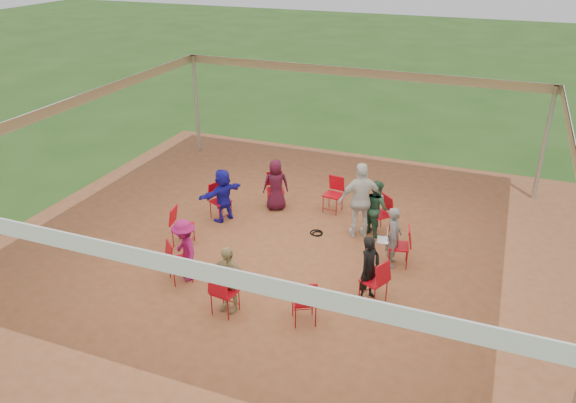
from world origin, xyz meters
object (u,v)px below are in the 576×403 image
(chair_3, at_px, (275,191))
(person_seated_1, at_px, (376,207))
(person_seated_3, at_px, (223,195))
(chair_1, at_px, (380,215))
(chair_6, at_px, (180,261))
(person_seated_2, at_px, (276,185))
(chair_7, at_px, (225,292))
(person_seated_0, at_px, (394,237))
(chair_8, at_px, (304,301))
(chair_9, at_px, (374,281))
(chair_0, at_px, (399,246))
(cable_coil, at_px, (317,233))
(person_seated_4, at_px, (185,250))
(person_seated_6, at_px, (369,269))
(laptop, at_px, (386,238))
(standing_person, at_px, (361,200))
(chair_4, at_px, (221,201))
(chair_2, at_px, (333,195))
(person_seated_5, at_px, (228,279))
(chair_5, at_px, (183,226))

(chair_3, height_order, person_seated_1, person_seated_1)
(person_seated_3, bearing_deg, chair_3, 166.59)
(chair_1, bearing_deg, chair_6, 90.00)
(chair_1, distance_m, person_seated_2, 2.71)
(chair_7, height_order, person_seated_0, person_seated_0)
(chair_8, bearing_deg, chair_3, 90.00)
(chair_3, relative_size, chair_9, 1.00)
(chair_0, xyz_separation_m, chair_1, (-0.70, 1.28, 0.00))
(cable_coil, bearing_deg, chair_9, -48.96)
(person_seated_4, height_order, person_seated_6, same)
(chair_6, xyz_separation_m, chair_7, (1.32, -0.62, 0.00))
(chair_0, height_order, laptop, chair_0)
(person_seated_6, bearing_deg, chair_0, 13.41)
(standing_person, xyz_separation_m, cable_coil, (-0.93, -0.29, -0.88))
(chair_8, distance_m, person_seated_3, 4.38)
(chair_4, distance_m, cable_coil, 2.48)
(chair_6, distance_m, person_seated_4, 0.25)
(chair_4, relative_size, chair_9, 1.00)
(chair_6, relative_size, chair_8, 1.00)
(chair_6, bearing_deg, chair_1, 90.00)
(chair_0, height_order, cable_coil, chair_0)
(standing_person, distance_m, cable_coil, 1.31)
(chair_3, xyz_separation_m, person_seated_4, (-0.40, -3.70, 0.21))
(person_seated_6, height_order, standing_person, standing_person)
(person_seated_1, bearing_deg, chair_9, 146.06)
(chair_6, bearing_deg, chair_2, 108.00)
(person_seated_0, bearing_deg, chair_9, 166.59)
(chair_7, xyz_separation_m, chair_8, (1.43, 0.27, 0.00))
(chair_9, xyz_separation_m, standing_person, (-0.89, 2.39, 0.45))
(person_seated_4, bearing_deg, chair_4, 146.06)
(chair_7, relative_size, chair_8, 1.00)
(person_seated_5, relative_size, cable_coil, 3.66)
(person_seated_0, distance_m, standing_person, 1.38)
(laptop, bearing_deg, chair_4, 70.82)
(chair_0, height_order, chair_1, same)
(standing_person, bearing_deg, person_seated_4, 17.36)
(standing_person, bearing_deg, chair_1, -168.19)
(chair_0, height_order, chair_9, same)
(person_seated_4, xyz_separation_m, standing_person, (2.78, 3.02, 0.23))
(chair_5, xyz_separation_m, cable_coil, (2.62, 1.53, -0.43))
(chair_3, bearing_deg, person_seated_1, 141.94)
(chair_9, bearing_deg, person_seated_0, 22.59)
(cable_coil, xyz_separation_m, laptop, (1.74, -0.71, 0.60))
(chair_6, height_order, person_seated_3, person_seated_3)
(person_seated_4, height_order, cable_coil, person_seated_4)
(person_seated_0, bearing_deg, chair_8, 146.06)
(chair_4, distance_m, person_seated_1, 3.73)
(person_seated_5, bearing_deg, standing_person, 74.32)
(chair_3, relative_size, chair_6, 1.00)
(chair_1, xyz_separation_m, chair_7, (-1.91, -4.06, 0.00))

